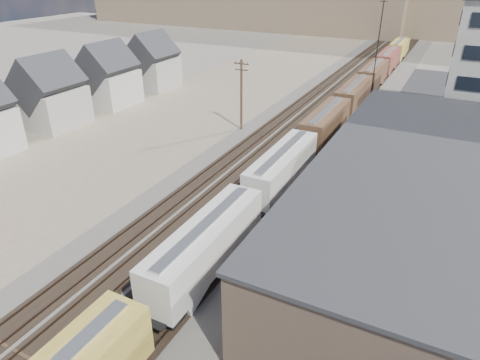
% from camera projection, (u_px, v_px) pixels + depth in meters
% --- Properties ---
extents(ballast_bed, '(18.00, 200.00, 0.06)m').
position_uv_depth(ballast_bed, '(315.00, 122.00, 65.09)').
color(ballast_bed, '#4C4742').
rests_on(ballast_bed, ground).
extents(dirt_yard, '(24.00, 180.00, 0.03)m').
position_uv_depth(dirt_yard, '(168.00, 121.00, 65.25)').
color(dirt_yard, '#72604E').
rests_on(dirt_yard, ground).
extents(asphalt_lot, '(26.00, 120.00, 0.04)m').
position_uv_depth(asphalt_lot, '(473.00, 197.00, 44.31)').
color(asphalt_lot, '#232326').
rests_on(asphalt_lot, ground).
extents(rail_tracks, '(11.40, 200.00, 0.24)m').
position_uv_depth(rail_tracks, '(311.00, 120.00, 65.27)').
color(rail_tracks, black).
rests_on(rail_tracks, ground).
extents(freight_train, '(3.00, 119.74, 4.46)m').
position_uv_depth(freight_train, '(341.00, 108.00, 62.18)').
color(freight_train, black).
rests_on(freight_train, ground).
extents(warehouse, '(12.40, 40.40, 7.25)m').
position_uv_depth(warehouse, '(392.00, 193.00, 37.56)').
color(warehouse, tan).
rests_on(warehouse, ground).
extents(utility_pole_north, '(2.20, 0.32, 10.00)m').
position_uv_depth(utility_pole_north, '(241.00, 94.00, 59.78)').
color(utility_pole_north, '#382619').
rests_on(utility_pole_north, ground).
extents(radio_mast, '(1.20, 0.16, 18.00)m').
position_uv_depth(radio_mast, '(377.00, 53.00, 66.44)').
color(radio_mast, black).
rests_on(radio_mast, ground).
extents(townhouse_row, '(8.15, 68.16, 10.47)m').
position_uv_depth(townhouse_row, '(14.00, 108.00, 57.04)').
color(townhouse_row, '#B7B2A8').
rests_on(townhouse_row, ground).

